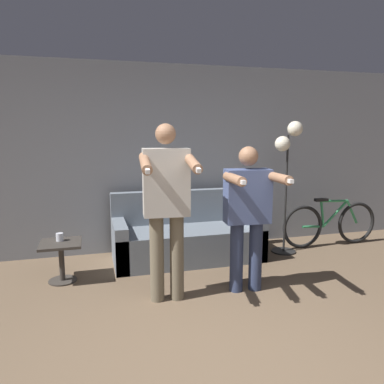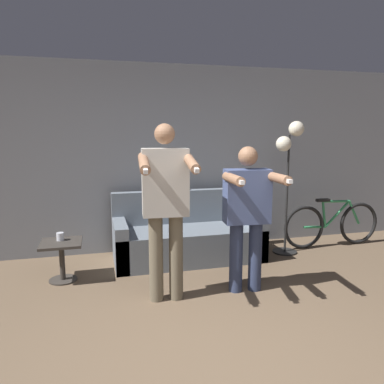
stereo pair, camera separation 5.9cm
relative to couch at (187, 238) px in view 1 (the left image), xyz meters
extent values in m
cube|color=gray|center=(-0.35, 0.54, 1.02)|extent=(10.00, 0.05, 2.60)
cube|color=slate|center=(0.00, -0.04, -0.07)|extent=(1.93, 0.81, 0.43)
cube|color=slate|center=(0.00, 0.29, 0.37)|extent=(1.93, 0.14, 0.45)
cube|color=slate|center=(-0.89, -0.04, 0.00)|extent=(0.16, 0.81, 0.57)
cube|color=slate|center=(0.89, -0.04, 0.00)|extent=(0.16, 0.81, 0.57)
cylinder|color=#6B604C|center=(-0.61, -1.14, 0.15)|extent=(0.14, 0.14, 0.87)
cylinder|color=#6B604C|center=(-0.41, -1.15, 0.15)|extent=(0.14, 0.14, 0.87)
cube|color=#B7B2A8|center=(-0.51, -1.15, 0.92)|extent=(0.46, 0.26, 0.65)
sphere|color=#9E7051|center=(-0.51, -1.15, 1.38)|extent=(0.20, 0.20, 0.20)
cylinder|color=#9E7051|center=(-0.74, -1.37, 1.13)|extent=(0.13, 0.51, 0.17)
cube|color=white|center=(-0.76, -1.62, 1.09)|extent=(0.05, 0.13, 0.05)
cylinder|color=#9E7051|center=(-0.31, -1.41, 1.13)|extent=(0.13, 0.51, 0.17)
cube|color=white|center=(-0.34, -1.66, 1.09)|extent=(0.05, 0.13, 0.05)
cylinder|color=#2D3856|center=(0.24, -1.14, 0.09)|extent=(0.14, 0.14, 0.75)
cylinder|color=#2D3856|center=(0.45, -1.16, 0.09)|extent=(0.14, 0.14, 0.75)
cube|color=#475684|center=(0.35, -1.15, 0.74)|extent=(0.48, 0.26, 0.56)
sphere|color=#9E7051|center=(0.35, -1.15, 1.15)|extent=(0.20, 0.20, 0.20)
cylinder|color=#9E7051|center=(0.11, -1.37, 0.96)|extent=(0.14, 0.51, 0.10)
cube|color=white|center=(0.08, -1.62, 0.96)|extent=(0.05, 0.12, 0.04)
cylinder|color=#9E7051|center=(0.55, -1.41, 0.96)|extent=(0.14, 0.51, 0.10)
cube|color=white|center=(0.52, -1.66, 0.96)|extent=(0.05, 0.12, 0.04)
ellipsoid|color=silver|center=(-0.15, 0.29, 0.67)|extent=(0.29, 0.11, 0.14)
sphere|color=silver|center=(-0.03, 0.29, 0.72)|extent=(0.11, 0.11, 0.11)
ellipsoid|color=silver|center=(-0.30, 0.31, 0.62)|extent=(0.16, 0.04, 0.04)
cone|color=silver|center=(-0.05, 0.27, 0.76)|extent=(0.03, 0.03, 0.03)
cone|color=silver|center=(-0.05, 0.31, 0.76)|extent=(0.03, 0.03, 0.03)
cylinder|color=black|center=(1.38, -0.11, -0.27)|extent=(0.34, 0.34, 0.02)
cylinder|color=black|center=(1.38, -0.11, 0.54)|extent=(0.03, 0.03, 1.64)
sphere|color=white|center=(1.48, -0.11, 1.44)|extent=(0.21, 0.21, 0.21)
sphere|color=white|center=(1.30, -0.11, 1.24)|extent=(0.21, 0.21, 0.21)
cylinder|color=#38332D|center=(-1.56, -0.38, -0.27)|extent=(0.31, 0.31, 0.02)
cylinder|color=#38332D|center=(-1.56, -0.38, -0.07)|extent=(0.06, 0.06, 0.43)
cube|color=#38332D|center=(-1.56, -0.38, 0.16)|extent=(0.45, 0.45, 0.03)
cylinder|color=silver|center=(-1.57, -0.32, 0.22)|extent=(0.08, 0.08, 0.09)
torus|color=black|center=(2.65, -0.02, 0.04)|extent=(0.63, 0.05, 0.63)
torus|color=black|center=(1.73, -0.02, 0.04)|extent=(0.63, 0.05, 0.63)
cylinder|color=#338E56|center=(2.27, -0.02, 0.20)|extent=(0.41, 0.04, 0.39)
cylinder|color=#338E56|center=(2.04, -0.02, 0.21)|extent=(0.10, 0.04, 0.39)
cylinder|color=#338E56|center=(2.23, -0.02, 0.39)|extent=(0.45, 0.04, 0.05)
cylinder|color=#338E56|center=(1.90, -0.02, 0.03)|extent=(0.35, 0.04, 0.05)
cylinder|color=#338E56|center=(2.55, -0.02, 0.21)|extent=(0.22, 0.04, 0.37)
cube|color=black|center=(2.01, -0.02, 0.42)|extent=(0.20, 0.07, 0.04)
camera|label=1|loc=(-1.22, -4.66, 1.41)|focal=35.00mm
camera|label=2|loc=(-1.16, -4.67, 1.41)|focal=35.00mm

